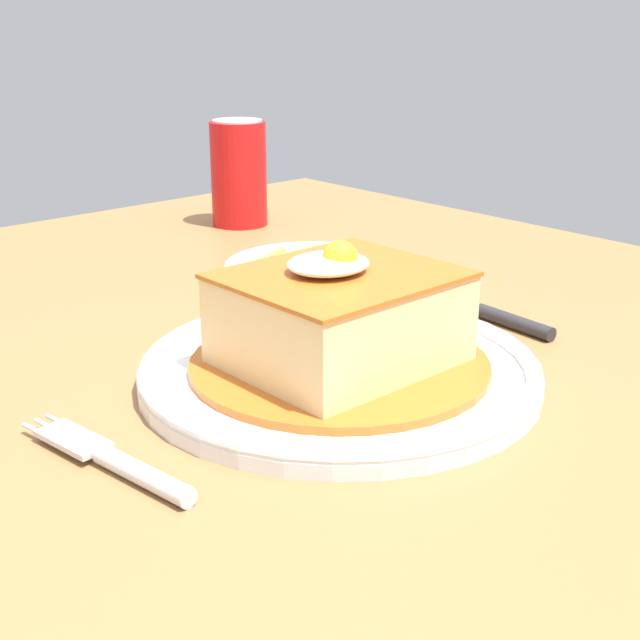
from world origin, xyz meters
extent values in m
cube|color=olive|center=(0.00, 0.00, 0.72)|extent=(1.10, 1.06, 0.04)
cylinder|color=olive|center=(0.47, 0.45, 0.35)|extent=(0.07, 0.07, 0.70)
cylinder|color=white|center=(0.05, -0.07, 0.74)|extent=(0.28, 0.28, 0.01)
torus|color=white|center=(0.05, -0.07, 0.75)|extent=(0.28, 0.28, 0.01)
cylinder|color=#B75B1E|center=(0.05, -0.07, 0.75)|extent=(0.21, 0.21, 0.01)
cube|color=#E5C684|center=(0.05, -0.07, 0.79)|extent=(0.14, 0.12, 0.06)
cube|color=#B75B1E|center=(0.05, -0.07, 0.82)|extent=(0.15, 0.13, 0.00)
ellipsoid|color=white|center=(0.05, -0.07, 0.82)|extent=(0.06, 0.05, 0.01)
sphere|color=yellow|center=(0.05, -0.07, 0.83)|extent=(0.02, 0.02, 0.02)
cylinder|color=silver|center=(-0.12, -0.10, 0.75)|extent=(0.02, 0.08, 0.01)
cube|color=silver|center=(-0.13, -0.04, 0.75)|extent=(0.03, 0.05, 0.00)
cylinder|color=silver|center=(-0.13, -0.01, 0.75)|extent=(0.01, 0.03, 0.00)
cylinder|color=silver|center=(-0.13, -0.01, 0.75)|extent=(0.01, 0.03, 0.00)
cylinder|color=silver|center=(-0.14, -0.01, 0.75)|extent=(0.01, 0.03, 0.00)
cylinder|color=#262628|center=(0.23, -0.09, 0.75)|extent=(0.02, 0.08, 0.01)
cube|color=silver|center=(0.24, -0.01, 0.75)|extent=(0.03, 0.09, 0.00)
cylinder|color=red|center=(0.29, 0.35, 0.80)|extent=(0.07, 0.07, 0.12)
cylinder|color=silver|center=(0.29, 0.35, 0.86)|extent=(0.06, 0.06, 0.00)
cylinder|color=white|center=(0.22, 0.14, 0.74)|extent=(0.17, 0.17, 0.01)
cube|color=#EAC64C|center=(0.20, 0.13, 0.75)|extent=(0.02, 0.07, 0.01)
cube|color=#EAC64C|center=(0.19, 0.12, 0.75)|extent=(0.05, 0.04, 0.01)
cube|color=#EAC64C|center=(0.26, 0.15, 0.75)|extent=(0.04, 0.05, 0.01)
cube|color=#EAC64C|center=(0.22, 0.12, 0.75)|extent=(0.04, 0.05, 0.01)
cube|color=#EAC64C|center=(0.19, 0.17, 0.75)|extent=(0.06, 0.03, 0.01)
cube|color=#EAC64C|center=(0.24, 0.15, 0.75)|extent=(0.06, 0.03, 0.01)
cube|color=#EAC64C|center=(0.20, 0.16, 0.75)|extent=(0.06, 0.03, 0.01)
camera|label=1|loc=(-0.33, -0.47, 0.98)|focal=48.88mm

